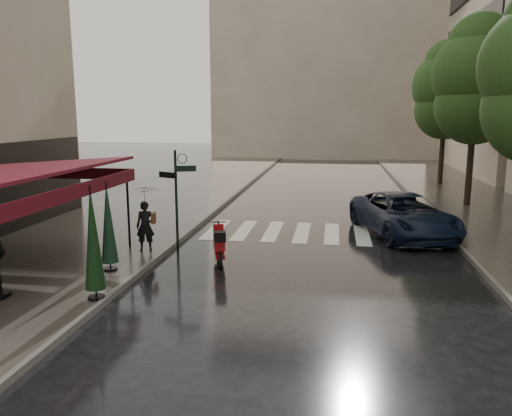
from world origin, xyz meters
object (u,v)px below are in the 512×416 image
(scooter, at_px, (219,246))
(parasol_front, at_px, (93,239))
(pedestrian_with_umbrella, at_px, (144,199))
(parked_car, at_px, (403,215))
(parasol_back, at_px, (108,223))

(scooter, distance_m, parasol_front, 4.09)
(parasol_front, bearing_deg, pedestrian_with_umbrella, 95.03)
(parked_car, height_order, parasol_front, parasol_front)
(pedestrian_with_umbrella, xyz_separation_m, parasol_front, (0.35, -3.94, -0.21))
(scooter, distance_m, parked_car, 7.00)
(pedestrian_with_umbrella, relative_size, scooter, 1.48)
(scooter, xyz_separation_m, parasol_front, (-2.02, -3.42, 0.99))
(parasol_front, distance_m, parasol_back, 2.09)
(scooter, relative_size, parasol_back, 0.69)
(parasol_front, bearing_deg, parasol_back, 106.45)
(parasol_front, xyz_separation_m, parasol_back, (-0.59, 2.00, -0.11))
(pedestrian_with_umbrella, bearing_deg, parasol_back, -109.50)
(scooter, distance_m, parasol_back, 3.10)
(parked_car, xyz_separation_m, parasol_back, (-8.18, -5.66, 0.65))
(parasol_front, height_order, parasol_back, parasol_front)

